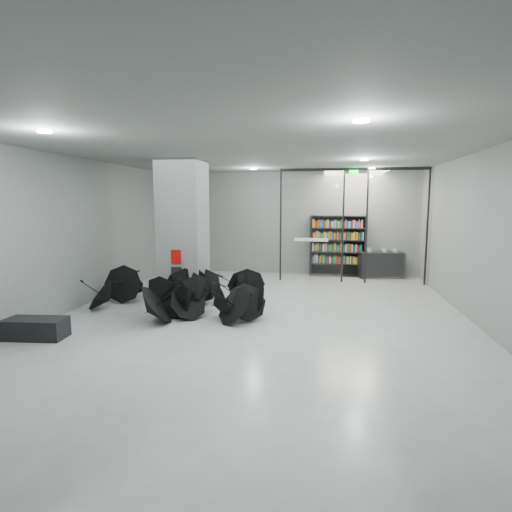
% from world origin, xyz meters
% --- Properties ---
extents(room, '(14.00, 14.02, 4.01)m').
position_xyz_m(room, '(0.00, 0.00, 2.84)').
color(room, gray).
rests_on(room, ground).
extents(column, '(1.20, 1.20, 4.00)m').
position_xyz_m(column, '(-2.50, 2.00, 2.00)').
color(column, slate).
rests_on(column, ground).
extents(fire_cabinet, '(0.28, 0.04, 0.38)m').
position_xyz_m(fire_cabinet, '(-2.50, 1.38, 1.35)').
color(fire_cabinet, '#A50A07').
rests_on(fire_cabinet, column).
extents(info_panel, '(0.30, 0.03, 0.42)m').
position_xyz_m(info_panel, '(-2.50, 1.38, 0.85)').
color(info_panel, black).
rests_on(info_panel, column).
extents(exit_sign, '(0.30, 0.06, 0.15)m').
position_xyz_m(exit_sign, '(2.40, 5.30, 3.82)').
color(exit_sign, '#0CE533').
rests_on(exit_sign, room).
extents(glass_partition, '(5.06, 0.08, 4.00)m').
position_xyz_m(glass_partition, '(2.39, 5.50, 2.18)').
color(glass_partition, silver).
rests_on(glass_partition, ground).
extents(bench, '(1.38, 0.70, 0.43)m').
position_xyz_m(bench, '(-4.44, -1.82, 0.21)').
color(bench, black).
rests_on(bench, ground).
extents(bookshelf, '(2.12, 0.49, 2.32)m').
position_xyz_m(bookshelf, '(1.96, 6.75, 1.16)').
color(bookshelf, black).
rests_on(bookshelf, ground).
extents(shop_counter, '(1.73, 0.98, 0.98)m').
position_xyz_m(shop_counter, '(3.56, 6.62, 0.49)').
color(shop_counter, black).
rests_on(shop_counter, ground).
extents(umbrella_cluster, '(5.30, 3.86, 1.29)m').
position_xyz_m(umbrella_cluster, '(-1.80, 0.93, 0.31)').
color(umbrella_cluster, black).
rests_on(umbrella_cluster, ground).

